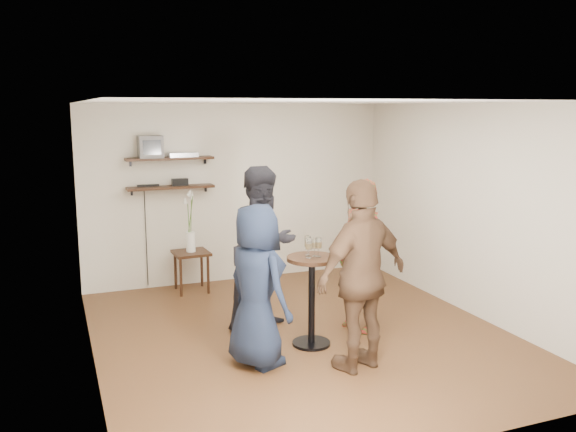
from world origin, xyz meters
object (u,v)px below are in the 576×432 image
at_px(side_table, 191,258).
at_px(person_navy, 257,286).
at_px(dvd_deck, 183,155).
at_px(person_plaid, 361,256).
at_px(drinks_table, 312,289).
at_px(radio, 180,182).
at_px(person_brown, 362,276).
at_px(crt_monitor, 150,147).
at_px(person_dark, 264,248).

height_order(side_table, person_navy, person_navy).
relative_size(dvd_deck, person_plaid, 0.23).
bearing_deg(side_table, drinks_table, -72.05).
xyz_separation_m(drinks_table, person_plaid, (0.72, 0.24, 0.24)).
relative_size(radio, person_brown, 0.12).
bearing_deg(side_table, dvd_deck, 94.61).
bearing_deg(crt_monitor, radio, 0.00).
distance_m(dvd_deck, side_table, 1.44).
distance_m(radio, person_plaid, 2.95).
height_order(person_dark, person_brown, person_dark).
xyz_separation_m(radio, side_table, (0.07, -0.25, -1.04)).
distance_m(radio, person_dark, 2.12).
bearing_deg(radio, crt_monitor, 180.00).
height_order(dvd_deck, side_table, dvd_deck).
xyz_separation_m(drinks_table, person_brown, (0.21, -0.73, 0.31)).
bearing_deg(crt_monitor, person_brown, -66.69).
height_order(radio, person_dark, person_dark).
distance_m(crt_monitor, person_dark, 2.43).
height_order(side_table, drinks_table, drinks_table).
bearing_deg(person_navy, person_brown, -137.20).
height_order(side_table, person_plaid, person_plaid).
distance_m(drinks_table, person_brown, 0.82).
xyz_separation_m(drinks_table, person_dark, (-0.30, 0.70, 0.32)).
bearing_deg(person_brown, drinks_table, -90.00).
relative_size(side_table, person_navy, 0.35).
distance_m(drinks_table, person_navy, 0.78).
xyz_separation_m(dvd_deck, side_table, (0.02, -0.25, -1.42)).
distance_m(crt_monitor, person_brown, 3.84).
height_order(person_plaid, person_navy, person_plaid).
bearing_deg(person_dark, drinks_table, -90.00).
bearing_deg(side_table, person_brown, -72.38).
distance_m(side_table, person_brown, 3.32).
distance_m(side_table, drinks_table, 2.54).
bearing_deg(radio, person_plaid, -57.00).
height_order(dvd_deck, drinks_table, dvd_deck).
height_order(crt_monitor, person_plaid, crt_monitor).
bearing_deg(person_navy, person_dark, -43.88).
relative_size(drinks_table, person_navy, 0.60).
height_order(drinks_table, person_brown, person_brown).
xyz_separation_m(radio, drinks_table, (0.85, -2.66, -0.89)).
height_order(crt_monitor, person_brown, crt_monitor).
bearing_deg(radio, person_dark, -74.20).
relative_size(person_dark, person_brown, 1.01).
bearing_deg(side_table, crt_monitor, 151.38).
bearing_deg(person_dark, person_brown, -93.33).
bearing_deg(person_brown, person_dark, -86.67).
xyz_separation_m(crt_monitor, radio, (0.39, 0.00, -0.50)).
distance_m(dvd_deck, radio, 0.38).
distance_m(crt_monitor, dvd_deck, 0.46).
xyz_separation_m(crt_monitor, drinks_table, (1.24, -2.66, -1.39)).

